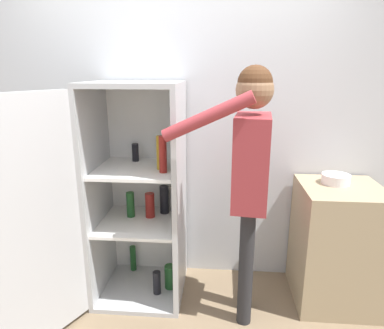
% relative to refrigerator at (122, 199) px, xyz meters
% --- Properties ---
extents(wall_back, '(7.00, 0.06, 2.55)m').
position_rel_refrigerator_xyz_m(wall_back, '(0.37, 0.45, 0.46)').
color(wall_back, silver).
rests_on(wall_back, ground_plane).
extents(refrigerator, '(1.01, 1.23, 1.65)m').
position_rel_refrigerator_xyz_m(refrigerator, '(0.00, 0.00, 0.00)').
color(refrigerator, '#B7BABC').
rests_on(refrigerator, ground_plane).
extents(person, '(0.69, 0.52, 1.76)m').
position_rel_refrigerator_xyz_m(person, '(0.91, -0.14, 0.33)').
color(person, '#262628').
rests_on(person, ground_plane).
extents(counter, '(0.58, 0.59, 0.92)m').
position_rel_refrigerator_xyz_m(counter, '(1.60, 0.10, -0.36)').
color(counter, tan).
rests_on(counter, ground_plane).
extents(bowl, '(0.20, 0.20, 0.07)m').
position_rel_refrigerator_xyz_m(bowl, '(1.57, 0.17, 0.14)').
color(bowl, white).
rests_on(bowl, counter).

